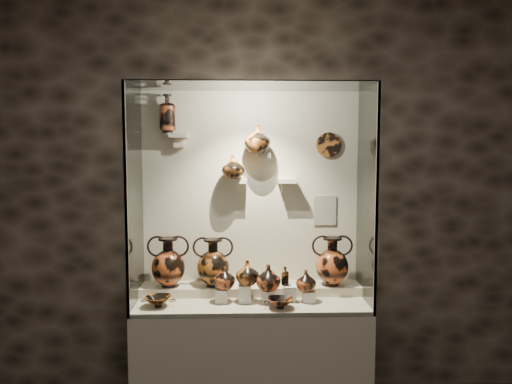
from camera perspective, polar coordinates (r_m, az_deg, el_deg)
The scene contains 35 objects.
wall_back at distance 3.94m, azimuth -0.63°, elevation -0.09°, with size 5.00×0.02×3.20m, color black.
plinth at distance 3.93m, azimuth -0.52°, elevation -18.24°, with size 1.70×0.60×0.80m, color beige.
front_tier at distance 3.78m, azimuth -0.52°, elevation -12.47°, with size 1.68×0.58×0.03m, color beige.
rear_tier at distance 3.94m, azimuth -0.58°, elevation -11.21°, with size 1.70×0.25×0.10m, color beige.
back_panel at distance 3.94m, azimuth -0.63°, elevation -0.10°, with size 1.70×0.03×1.60m, color beige.
glass_front at distance 3.33m, azimuth -0.42°, elevation -1.06°, with size 1.70×0.01×1.60m, color white.
glass_left at distance 3.70m, azimuth -13.73°, elevation -0.58°, with size 0.01×0.60×1.60m, color white.
glass_right at distance 3.74m, azimuth 12.55°, elevation -0.50°, with size 0.01×0.60×1.60m, color white.
glass_top at distance 3.63m, azimuth -0.54°, elevation 12.05°, with size 1.70×0.60×0.01m, color white.
frame_post_left at distance 3.42m, azimuth -14.64°, elevation -1.06°, with size 0.02×0.02×1.60m, color gray.
frame_post_right at distance 3.46m, azimuth 13.63°, elevation -0.97°, with size 0.02×0.02×1.60m, color gray.
pedestal_a at distance 3.72m, azimuth -3.97°, elevation -11.75°, with size 0.09×0.09×0.10m, color silver.
pedestal_b at distance 3.71m, azimuth -1.29°, elevation -11.53°, with size 0.09×0.09×0.13m, color silver.
pedestal_c at distance 3.72m, azimuth 1.38°, elevation -11.80°, with size 0.09×0.09×0.09m, color silver.
pedestal_d at distance 3.73m, azimuth 3.89°, elevation -11.53°, with size 0.09×0.09×0.12m, color silver.
pedestal_e at distance 3.75m, azimuth 6.06°, elevation -11.77°, with size 0.09×0.09×0.08m, color silver.
bracket_ul at distance 3.87m, azimuth -8.82°, elevation 6.42°, with size 0.14×0.12×0.04m, color beige.
bracket_ca at distance 3.85m, azimuth -2.10°, elevation 1.28°, with size 0.14×0.12×0.04m, color beige.
bracket_cb at distance 3.85m, azimuth 0.88°, elevation 4.26°, with size 0.10×0.12×0.04m, color beige.
bracket_cc at distance 3.87m, azimuth 3.54°, elevation 1.29°, with size 0.14×0.12×0.04m, color beige.
amphora_left at distance 3.88m, azimuth -10.00°, elevation -7.88°, with size 0.30×0.30×0.38m, color #A3461F, non-canonical shape.
amphora_mid at distance 3.85m, azimuth -4.93°, elevation -8.00°, with size 0.29×0.29×0.37m, color #98501A, non-canonical shape.
amphora_right at distance 3.91m, azimuth 8.69°, elevation -7.80°, with size 0.30×0.30×0.38m, color #A3461F, non-canonical shape.
jug_a at distance 3.69m, azimuth -3.65°, elevation -9.72°, with size 0.16×0.16×0.17m, color #A3461F.
jug_b at distance 3.68m, azimuth -0.99°, elevation -9.20°, with size 0.17×0.17×0.18m, color #98501A.
jug_c at distance 3.67m, azimuth 1.42°, elevation -9.75°, with size 0.18×0.18×0.19m, color #A3461F.
jug_e at distance 3.72m, azimuth 5.73°, elevation -10.04°, with size 0.15×0.15×0.16m, color #A3461F.
lekythos_small at distance 3.70m, azimuth 3.34°, elevation -9.44°, with size 0.07×0.07×0.16m, color #98501A, non-canonical shape.
kylix_left at distance 3.68m, azimuth -11.10°, elevation -12.05°, with size 0.23×0.20×0.09m, color #98501A, non-canonical shape.
kylix_right at distance 3.59m, azimuth 2.80°, elevation -12.44°, with size 0.23×0.19×0.09m, color #A3461F, non-canonical shape.
lekythos_tall at distance 3.88m, azimuth -10.09°, elevation 9.09°, with size 0.13×0.13×0.33m, color #A3461F, non-canonical shape.
ovoid_vase_a at distance 3.81m, azimuth -2.65°, elevation 2.86°, with size 0.17×0.17×0.18m, color #98501A.
ovoid_vase_b at distance 3.80m, azimuth 0.14°, elevation 6.06°, with size 0.20×0.20×0.21m, color #98501A.
wall_plate at distance 3.95m, azimuth 8.32°, elevation 5.35°, with size 0.20×0.20×0.02m, color #9D541F.
info_placard at distance 3.99m, azimuth 7.88°, elevation -2.09°, with size 0.18×0.01×0.24m, color beige.
Camera 1 is at (-0.08, -1.42, 1.96)m, focal length 35.00 mm.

